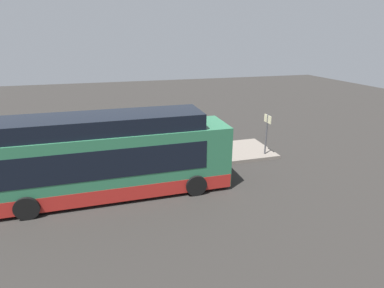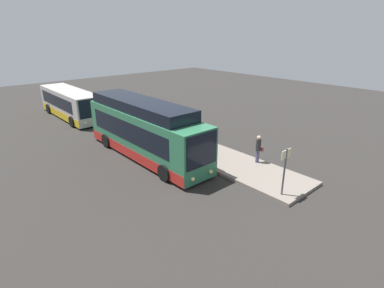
# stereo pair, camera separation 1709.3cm
# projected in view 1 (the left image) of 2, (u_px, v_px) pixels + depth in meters

# --- Properties ---
(ground) EXTENTS (80.00, 80.00, 0.00)m
(ground) POSITION_uv_depth(u_px,v_px,m) (122.00, 191.00, 15.03)
(ground) COLOR #2B2826
(platform) EXTENTS (20.00, 3.56, 0.19)m
(platform) POSITION_uv_depth(u_px,v_px,m) (118.00, 164.00, 18.06)
(platform) COLOR slate
(platform) RESTS_ON ground
(bus_lead) EXTENTS (11.61, 2.86, 3.99)m
(bus_lead) POSITION_uv_depth(u_px,v_px,m) (108.00, 159.00, 14.22)
(bus_lead) COLOR #2D704C
(bus_lead) RESTS_ON ground
(passenger_boarding) EXTENTS (0.43, 0.43, 1.84)m
(passenger_boarding) POSITION_uv_depth(u_px,v_px,m) (147.00, 143.00, 18.25)
(passenger_boarding) COLOR #6B604C
(passenger_boarding) RESTS_ON platform
(passenger_waiting) EXTENTS (0.49, 0.59, 1.86)m
(passenger_waiting) POSITION_uv_depth(u_px,v_px,m) (202.00, 132.00, 20.30)
(passenger_waiting) COLOR #4C476B
(passenger_waiting) RESTS_ON platform
(suitcase) EXTENTS (0.37, 0.23, 0.99)m
(suitcase) POSITION_uv_depth(u_px,v_px,m) (156.00, 152.00, 18.66)
(suitcase) COLOR black
(suitcase) RESTS_ON platform
(sign_post) EXTENTS (0.10, 0.80, 2.61)m
(sign_post) POSITION_uv_depth(u_px,v_px,m) (267.00, 129.00, 18.74)
(sign_post) COLOR #4C4C51
(sign_post) RESTS_ON platform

